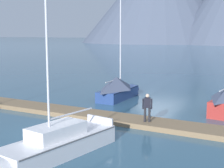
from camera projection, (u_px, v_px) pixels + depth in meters
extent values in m
plane|color=#335B75|center=(63.00, 134.00, 18.69)|extent=(700.00, 700.00, 0.00)
cube|color=#846B4C|center=(98.00, 116.00, 22.20)|extent=(29.31, 3.48, 0.30)
cylinder|color=#38383D|center=(90.00, 120.00, 21.39)|extent=(28.05, 1.50, 0.24)
cylinder|color=#38383D|center=(106.00, 114.00, 23.02)|extent=(28.05, 1.50, 0.24)
cube|color=navy|center=(118.00, 94.00, 28.74)|extent=(1.66, 5.03, 0.87)
ellipsoid|color=navy|center=(131.00, 89.00, 31.22)|extent=(1.40, 1.67, 0.83)
cube|color=#121D39|center=(118.00, 89.00, 28.68)|extent=(1.70, 4.93, 0.06)
cylinder|color=silver|center=(120.00, 40.00, 28.45)|extent=(0.10, 0.10, 8.22)
cylinder|color=silver|center=(113.00, 81.00, 27.76)|extent=(0.09, 2.68, 0.08)
pyramid|color=#4C5670|center=(116.00, 83.00, 28.26)|extent=(1.91, 4.03, 1.06)
cube|color=silver|center=(59.00, 146.00, 15.54)|extent=(2.87, 6.30, 0.84)
cube|color=slate|center=(59.00, 138.00, 15.48)|extent=(2.89, 6.18, 0.06)
cylinder|color=silver|center=(47.00, 51.00, 14.44)|extent=(0.10, 0.10, 7.81)
cylinder|color=silver|center=(72.00, 114.00, 16.00)|extent=(0.58, 2.82, 0.08)
cube|color=white|center=(57.00, 131.00, 15.31)|extent=(1.74, 2.91, 0.61)
cube|color=silver|center=(100.00, 120.00, 17.79)|extent=(1.64, 0.39, 0.36)
cylinder|color=#232328|center=(149.00, 115.00, 20.08)|extent=(0.14, 0.14, 0.86)
cylinder|color=#232328|center=(145.00, 115.00, 20.12)|extent=(0.14, 0.14, 0.86)
cube|color=black|center=(147.00, 103.00, 19.99)|extent=(0.43, 0.33, 0.60)
sphere|color=beige|center=(147.00, 96.00, 19.93)|extent=(0.22, 0.22, 0.22)
cylinder|color=black|center=(152.00, 104.00, 19.97)|extent=(0.09, 0.09, 0.62)
cylinder|color=black|center=(143.00, 104.00, 20.04)|extent=(0.09, 0.09, 0.62)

